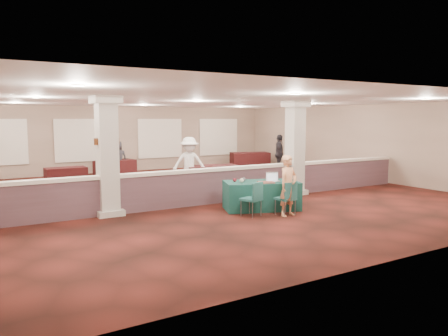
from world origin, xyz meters
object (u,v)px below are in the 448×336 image
far_table_back_left (66,175)px  attendee_b (189,163)px  far_table_front_left (123,191)px  conf_chair_main (288,196)px  near_table (261,195)px  conf_chair_side (254,196)px  far_table_back_right (250,160)px  attendee_c (279,154)px  far_table_back_center (115,168)px  far_table_front_right (253,178)px  attendee_d (118,158)px  far_table_front_center (212,176)px  woman (288,186)px

far_table_back_left → attendee_b: (3.67, -3.83, 0.64)m
far_table_front_left → conf_chair_main: bearing=-54.3°
near_table → conf_chair_side: conf_chair_side is taller
far_table_back_right → attendee_c: bearing=-92.5°
far_table_back_center → far_table_back_right: 7.27m
conf_chair_side → far_table_front_right: (2.73, 3.96, -0.15)m
far_table_back_center → attendee_d: size_ratio=1.12×
attendee_b → far_table_back_right: bearing=59.9°
conf_chair_main → far_table_back_left: (-3.87, 9.32, -0.22)m
conf_chair_side → far_table_back_center: 10.18m
far_table_front_center → far_table_front_right: (1.09, -1.16, -0.01)m
far_table_back_right → attendee_b: 7.66m
far_table_front_left → far_table_back_center: (1.65, 6.20, 0.03)m
near_table → conf_chair_main: bearing=-63.0°
woman → attendee_c: 9.48m
far_table_front_left → far_table_back_center: size_ratio=0.91×
conf_chair_main → conf_chair_side: 0.92m
near_table → far_table_back_right: (5.91, 9.19, 0.00)m
far_table_front_center → attendee_c: attendee_c is taller
far_table_front_right → attendee_d: attendee_d is taller
conf_chair_side → far_table_front_right: conf_chair_side is taller
far_table_front_center → attendee_b: (-0.99, -0.01, 0.56)m
far_table_front_left → far_table_back_left: 5.04m
far_table_front_center → far_table_back_right: same height
far_table_back_left → conf_chair_side: bearing=-71.3°
far_table_front_center → far_table_back_center: 5.52m
near_table → far_table_front_right: (2.00, 3.30, -0.01)m
woman → far_table_back_left: woman is taller
conf_chair_main → attendee_c: 9.46m
conf_chair_main → attendee_d: bearing=93.8°
far_table_front_center → attendee_b: 1.14m
far_table_back_left → far_table_back_right: size_ratio=0.79×
far_table_back_right → attendee_d: attendee_d is taller
near_table → attendee_c: 8.74m
far_table_front_center → attendee_d: (-2.05, 5.19, 0.39)m
near_table → woman: 1.15m
conf_chair_main → attendee_b: 5.51m
far_table_back_left → attendee_c: 9.73m
conf_chair_main → woman: woman is taller
conf_chair_main → far_table_front_left: bearing=122.8°
attendee_b → attendee_c: size_ratio=1.04×
far_table_front_right → conf_chair_main: bearing=-113.5°
woman → far_table_back_center: (-1.46, 10.57, -0.46)m
far_table_front_center → far_table_front_right: 1.59m
far_table_front_right → far_table_back_left: bearing=139.1°
attendee_b → far_table_front_center: bearing=22.1°
attendee_c → attendee_d: attendee_c is taller
conf_chair_main → far_table_back_left: bearing=109.7°
conf_chair_side → far_table_front_left: conf_chair_side is taller
conf_chair_side → woman: bearing=-45.3°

